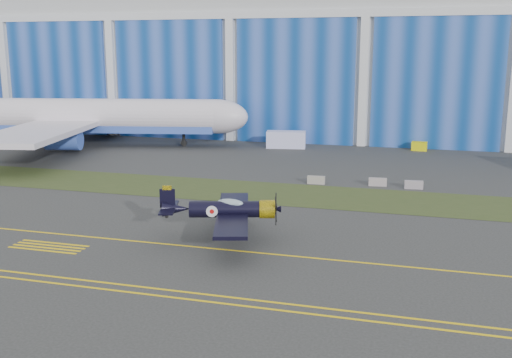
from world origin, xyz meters
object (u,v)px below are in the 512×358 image
(warbird, at_px, (225,209))
(shipping_container, at_px, (286,140))
(tug, at_px, (419,146))
(jetliner, at_px, (77,78))

(warbird, relative_size, shipping_container, 2.57)
(shipping_container, distance_m, tug, 20.39)
(warbird, distance_m, jetliner, 56.38)
(shipping_container, height_order, tug, shipping_container)
(jetliner, bearing_deg, tug, -1.54)
(warbird, height_order, shipping_container, warbird)
(warbird, relative_size, jetliner, 0.22)
(warbird, bearing_deg, tug, 57.55)
(jetliner, relative_size, tug, 30.82)
(warbird, height_order, tug, warbird)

